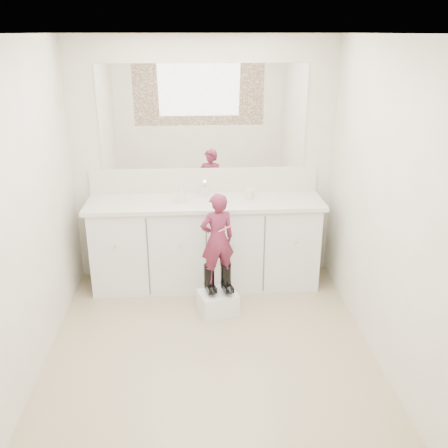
{
  "coord_description": "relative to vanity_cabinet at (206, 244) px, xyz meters",
  "views": [
    {
      "loc": [
        -0.1,
        -3.35,
        2.41
      ],
      "look_at": [
        0.15,
        0.71,
        0.84
      ],
      "focal_mm": 40.0,
      "sensor_mm": 36.0,
      "label": 1
    }
  ],
  "objects": [
    {
      "name": "cup",
      "position": [
        0.43,
        0.03,
        0.51
      ],
      "size": [
        0.11,
        0.11,
        0.1
      ],
      "primitive_type": "imported",
      "rotation": [
        0.0,
        0.0,
        0.07
      ],
      "color": "beige",
      "rests_on": "countertop"
    },
    {
      "name": "mirror",
      "position": [
        0.0,
        0.26,
        1.22
      ],
      "size": [
        2.0,
        0.02,
        1.0
      ],
      "primitive_type": "cube",
      "color": "white",
      "rests_on": "wall_back"
    },
    {
      "name": "vanity_cabinet",
      "position": [
        0.0,
        0.0,
        0.0
      ],
      "size": [
        2.2,
        0.55,
        0.85
      ],
      "primitive_type": "cube",
      "color": "silver",
      "rests_on": "floor"
    },
    {
      "name": "soap_bottle",
      "position": [
        -0.23,
        -0.04,
        0.55
      ],
      "size": [
        0.08,
        0.08,
        0.17
      ],
      "primitive_type": "imported",
      "rotation": [
        0.0,
        0.0,
        -0.06
      ],
      "color": "silver",
      "rests_on": "countertop"
    },
    {
      "name": "toddler",
      "position": [
        0.09,
        -0.59,
        0.3
      ],
      "size": [
        0.35,
        0.28,
        0.83
      ],
      "primitive_type": "imported",
      "rotation": [
        0.0,
        0.0,
        3.42
      ],
      "color": "#9B2F51",
      "rests_on": "step_stool"
    },
    {
      "name": "countertop",
      "position": [
        0.0,
        -0.01,
        0.45
      ],
      "size": [
        2.28,
        0.58,
        0.04
      ],
      "primitive_type": "cube",
      "color": "beige",
      "rests_on": "vanity_cabinet"
    },
    {
      "name": "wall_left",
      "position": [
        -1.3,
        -1.23,
        0.78
      ],
      "size": [
        0.0,
        3.0,
        3.0
      ],
      "primitive_type": "plane",
      "rotation": [
        1.57,
        0.0,
        1.57
      ],
      "color": "beige",
      "rests_on": "floor"
    },
    {
      "name": "boot_left",
      "position": [
        0.01,
        -0.59,
        -0.08
      ],
      "size": [
        0.15,
        0.2,
        0.27
      ],
      "primitive_type": null,
      "rotation": [
        0.0,
        0.0,
        0.28
      ],
      "color": "black",
      "rests_on": "step_stool"
    },
    {
      "name": "wall_back",
      "position": [
        0.0,
        0.27,
        0.77
      ],
      "size": [
        2.6,
        0.0,
        2.6
      ],
      "primitive_type": "plane",
      "rotation": [
        1.57,
        0.0,
        0.0
      ],
      "color": "beige",
      "rests_on": "floor"
    },
    {
      "name": "dot_panel",
      "position": [
        0.0,
        -2.71,
        1.22
      ],
      "size": [
        2.0,
        0.01,
        1.2
      ],
      "primitive_type": "cube",
      "color": "#472819",
      "rests_on": "wall_front"
    },
    {
      "name": "backsplash",
      "position": [
        0.0,
        0.26,
        0.59
      ],
      "size": [
        2.28,
        0.03,
        0.25
      ],
      "primitive_type": "cube",
      "color": "beige",
      "rests_on": "countertop"
    },
    {
      "name": "step_stool",
      "position": [
        0.09,
        -0.61,
        -0.32
      ],
      "size": [
        0.39,
        0.35,
        0.21
      ],
      "primitive_type": "cube",
      "rotation": [
        0.0,
        0.0,
        0.28
      ],
      "color": "silver",
      "rests_on": "floor"
    },
    {
      "name": "wall_right",
      "position": [
        1.3,
        -1.23,
        0.78
      ],
      "size": [
        0.0,
        3.0,
        3.0
      ],
      "primitive_type": "plane",
      "rotation": [
        1.57,
        0.0,
        -1.57
      ],
      "color": "beige",
      "rests_on": "floor"
    },
    {
      "name": "boot_right",
      "position": [
        0.16,
        -0.59,
        -0.08
      ],
      "size": [
        0.15,
        0.2,
        0.27
      ],
      "primitive_type": null,
      "rotation": [
        0.0,
        0.0,
        0.28
      ],
      "color": "black",
      "rests_on": "step_stool"
    },
    {
      "name": "ceiling",
      "position": [
        0.0,
        -1.23,
        1.97
      ],
      "size": [
        3.0,
        3.0,
        0.0
      ],
      "primitive_type": "plane",
      "rotation": [
        3.14,
        0.0,
        0.0
      ],
      "color": "white",
      "rests_on": "wall_back"
    },
    {
      "name": "faucet",
      "position": [
        0.0,
        0.15,
        0.52
      ],
      "size": [
        0.08,
        0.08,
        0.1
      ],
      "primitive_type": "cylinder",
      "color": "silver",
      "rests_on": "countertop"
    },
    {
      "name": "wall_front",
      "position": [
        0.0,
        -2.73,
        0.77
      ],
      "size": [
        2.6,
        0.0,
        2.6
      ],
      "primitive_type": "plane",
      "rotation": [
        -1.57,
        0.0,
        0.0
      ],
      "color": "beige",
      "rests_on": "floor"
    },
    {
      "name": "floor",
      "position": [
        0.0,
        -1.23,
        -0.42
      ],
      "size": [
        3.0,
        3.0,
        0.0
      ],
      "primitive_type": "plane",
      "color": "#8F7F5D",
      "rests_on": "ground"
    },
    {
      "name": "toothbrush",
      "position": [
        0.16,
        -0.67,
        0.43
      ],
      "size": [
        0.13,
        0.05,
        0.06
      ],
      "primitive_type": "cylinder",
      "rotation": [
        0.0,
        1.22,
        0.28
      ],
      "color": "#E55995",
      "rests_on": "toddler"
    }
  ]
}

